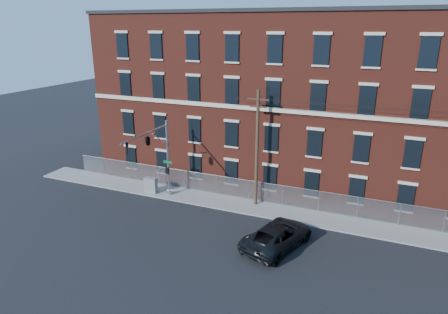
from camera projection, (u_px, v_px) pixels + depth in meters
name	position (u px, v px, depth m)	size (l,w,h in m)	color
ground	(208.00, 229.00, 30.64)	(140.00, 140.00, 0.00)	black
sidewalk	(376.00, 229.00, 30.59)	(65.00, 3.00, 0.12)	gray
mill_building	(392.00, 105.00, 35.84)	(55.30, 14.32, 16.30)	maroon
chain_link_fence	(378.00, 210.00, 31.41)	(59.06, 0.06, 1.85)	#A5A8AD
traffic_signal_mast	(153.00, 146.00, 33.05)	(0.90, 6.75, 7.00)	#9EA0A5
utility_pole_near	(257.00, 147.00, 33.12)	(1.80, 0.28, 10.00)	#473323
pickup_truck	(278.00, 235.00, 28.05)	(2.86, 6.20, 1.72)	black
utility_cabinet	(151.00, 185.00, 36.92)	(1.16, 0.58, 1.44)	slate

